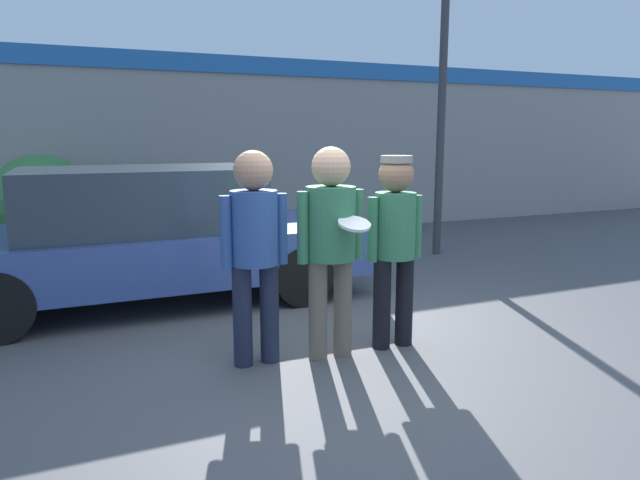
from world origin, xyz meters
TOP-DOWN VIEW (x-y plane):
  - ground_plane at (0.00, 0.00)m, footprint 56.00×56.00m
  - storefront_building at (0.00, 6.00)m, footprint 24.00×0.22m
  - person_left at (-0.79, 0.13)m, footprint 0.53×0.36m
  - person_middle_with_frisbee at (-0.20, 0.01)m, footprint 0.56×0.59m
  - person_right at (0.39, 0.03)m, footprint 0.51×0.34m
  - parked_car_near at (-1.34, 2.31)m, footprint 4.60×1.93m
  - shrub at (-2.48, 5.05)m, footprint 1.53×1.53m

SIDE VIEW (x-z plane):
  - ground_plane at x=0.00m, z-range 0.00..0.00m
  - parked_car_near at x=-1.34m, z-range 0.00..1.45m
  - shrub at x=-2.48m, z-range 0.00..1.53m
  - person_right at x=0.39m, z-range 0.16..1.78m
  - person_left at x=-0.79m, z-range 0.16..1.84m
  - person_middle_with_frisbee at x=-0.20m, z-range 0.18..1.88m
  - storefront_building at x=0.00m, z-range 0.03..3.18m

